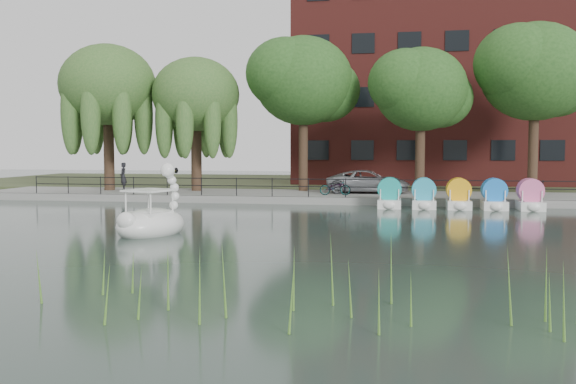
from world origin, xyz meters
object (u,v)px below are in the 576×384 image
(minivan, at_px, (368,180))
(bicycle, at_px, (335,186))
(pedestrian, at_px, (123,174))
(swan_boat, at_px, (152,219))

(minivan, xyz_separation_m, bicycle, (-1.72, -1.99, -0.27))
(minivan, xyz_separation_m, pedestrian, (-15.04, -0.32, 0.22))
(minivan, relative_size, pedestrian, 2.80)
(minivan, bearing_deg, pedestrian, 91.01)
(minivan, relative_size, bicycle, 3.21)
(bicycle, height_order, swan_boat, swan_boat)
(bicycle, xyz_separation_m, pedestrian, (-13.32, 1.68, 0.49))
(bicycle, bearing_deg, swan_boat, 156.34)
(swan_boat, bearing_deg, pedestrian, 134.96)
(bicycle, distance_m, swan_boat, 15.10)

